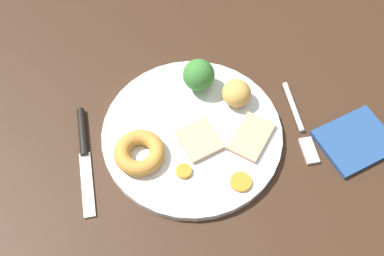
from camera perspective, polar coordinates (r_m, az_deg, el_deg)
dining_table at (r=69.77cm, az=1.49°, el=-3.26°), size 120.00×84.00×3.60cm
dinner_plate at (r=68.58cm, az=0.00°, el=-0.73°), size 28.27×28.27×1.40cm
meat_slice_main at (r=66.76cm, az=0.95°, el=-1.56°), size 6.89×7.39×0.80cm
meat_slice_under at (r=67.63cm, az=7.77°, el=-1.17°), size 8.71×8.86×0.80cm
yorkshire_pudding at (r=65.39cm, az=-6.91°, el=-3.08°), size 7.63×7.63×2.33cm
roast_potato_left at (r=69.83cm, az=5.85°, el=4.56°), size 5.69×5.76×4.06cm
carrot_coin_front at (r=64.41cm, az=-1.08°, el=-5.66°), size 2.35×2.35×0.66cm
carrot_coin_back at (r=64.12cm, az=6.40°, el=-7.03°), size 3.12×3.12×0.59cm
broccoli_floret at (r=70.29cm, az=0.89°, el=6.95°), size 5.16×5.16×5.72cm
fork at (r=71.94cm, az=13.90°, el=0.49°), size 2.21×15.30×0.90cm
knife at (r=69.46cm, az=-13.94°, el=-2.83°), size 2.04×18.54×1.20cm
folded_napkin at (r=72.96cm, az=20.61°, el=-1.56°), size 12.82×11.35×0.80cm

